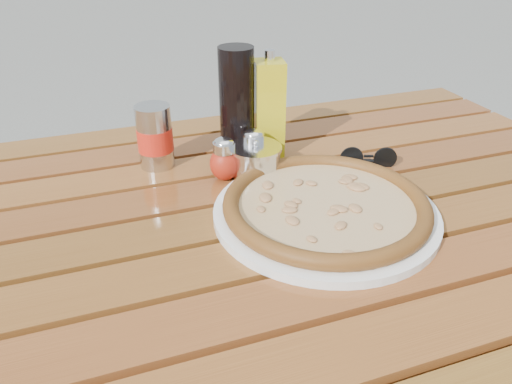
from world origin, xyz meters
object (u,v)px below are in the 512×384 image
object	(u,v)px
soda_can	(155,137)
olive_oil_cruet	(269,109)
plate	(325,213)
pepper_shaker	(224,160)
sunglasses	(368,159)
parmesan_tin	(256,161)
table	(260,251)
dark_bottle	(237,106)
oregano_shaker	(254,151)
pizza	(326,204)

from	to	relation	value
soda_can	olive_oil_cruet	distance (m)	0.22
plate	pepper_shaker	bearing A→B (deg)	122.62
soda_can	sunglasses	xyz separation A→B (m)	(0.38, -0.14, -0.04)
sunglasses	pepper_shaker	bearing A→B (deg)	-167.26
olive_oil_cruet	parmesan_tin	distance (m)	0.11
table	dark_bottle	xyz separation A→B (m)	(0.03, 0.21, 0.19)
pepper_shaker	sunglasses	xyz separation A→B (m)	(0.27, -0.04, -0.02)
pepper_shaker	olive_oil_cruet	bearing A→B (deg)	31.50
table	plate	distance (m)	0.13
oregano_shaker	plate	bearing A→B (deg)	-75.19
soda_can	parmesan_tin	xyz separation A→B (m)	(0.16, -0.10, -0.03)
parmesan_tin	pizza	bearing A→B (deg)	-71.28
plate	soda_can	world-z (taller)	soda_can
olive_oil_cruet	sunglasses	world-z (taller)	olive_oil_cruet
table	parmesan_tin	size ratio (longest dim) A/B	12.56
plate	pizza	xyz separation A→B (m)	(0.00, 0.00, 0.02)
plate	sunglasses	size ratio (longest dim) A/B	3.28
pizza	soda_can	bearing A→B (deg)	128.85
olive_oil_cruet	sunglasses	bearing A→B (deg)	-34.04
olive_oil_cruet	plate	bearing A→B (deg)	-89.03
soda_can	table	bearing A→B (deg)	-61.55
pizza	soda_can	distance (m)	0.36
pepper_shaker	soda_can	bearing A→B (deg)	138.11
parmesan_tin	oregano_shaker	bearing A→B (deg)	78.10
pizza	dark_bottle	bearing A→B (deg)	105.11
pizza	parmesan_tin	xyz separation A→B (m)	(-0.06, 0.17, 0.01)
pepper_shaker	parmesan_tin	size ratio (longest dim) A/B	0.74
sunglasses	parmesan_tin	bearing A→B (deg)	-167.45
pepper_shaker	soda_can	world-z (taller)	soda_can
dark_bottle	soda_can	distance (m)	0.16
olive_oil_cruet	parmesan_tin	xyz separation A→B (m)	(-0.05, -0.08, -0.07)
soda_can	parmesan_tin	bearing A→B (deg)	-32.40
pizza	soda_can	size ratio (longest dim) A/B	3.22
oregano_shaker	soda_can	size ratio (longest dim) A/B	0.68
pizza	pepper_shaker	bearing A→B (deg)	122.62
table	oregano_shaker	distance (m)	0.20
oregano_shaker	dark_bottle	bearing A→B (deg)	106.27
pizza	oregano_shaker	size ratio (longest dim) A/B	4.71
pepper_shaker	sunglasses	world-z (taller)	pepper_shaker
pepper_shaker	dark_bottle	distance (m)	0.11
table	plate	size ratio (longest dim) A/B	3.89
dark_bottle	olive_oil_cruet	xyz separation A→B (m)	(0.06, -0.00, -0.01)
table	oregano_shaker	world-z (taller)	oregano_shaker
soda_can	oregano_shaker	bearing A→B (deg)	-24.43
table	olive_oil_cruet	bearing A→B (deg)	65.86
pizza	parmesan_tin	bearing A→B (deg)	108.72
plate	parmesan_tin	size ratio (longest dim) A/B	3.23
oregano_shaker	sunglasses	size ratio (longest dim) A/B	0.75
oregano_shaker	olive_oil_cruet	size ratio (longest dim) A/B	0.39
pizza	sunglasses	world-z (taller)	sunglasses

